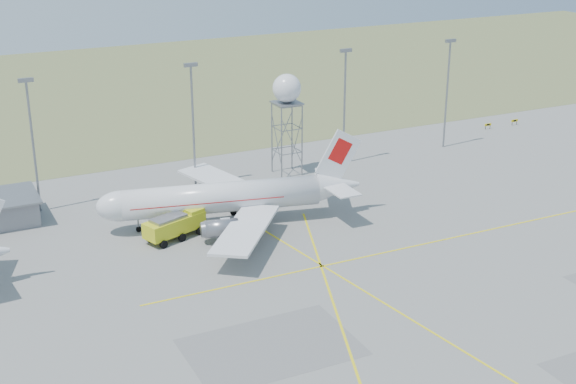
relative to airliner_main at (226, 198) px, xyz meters
name	(u,v)px	position (x,y,z in m)	size (l,w,h in m)	color
ground	(513,371)	(11.45, -48.79, -4.05)	(400.00, 400.00, 0.00)	gray
grass_strip	(132,89)	(11.45, 91.21, -4.04)	(400.00, 120.00, 0.03)	#57693A
mast_a	(32,135)	(-23.55, 17.21, 8.02)	(2.20, 0.50, 20.50)	slate
mast_b	(193,115)	(1.45, 17.21, 8.02)	(2.20, 0.50, 20.50)	slate
mast_c	(345,97)	(29.45, 17.21, 8.02)	(2.20, 0.50, 20.50)	slate
mast_d	(447,85)	(51.45, 17.21, 8.02)	(2.20, 0.50, 20.50)	slate
taxi_sign_near	(488,125)	(67.05, 23.21, -3.16)	(1.60, 0.17, 1.20)	black
taxi_sign_far	(515,121)	(74.05, 23.21, -3.16)	(1.60, 0.17, 1.20)	black
airliner_main	(226,198)	(0.00, 0.00, 0.00)	(38.61, 36.90, 13.22)	silver
radar_tower	(287,119)	(17.81, 16.37, 5.70)	(4.80, 4.80, 17.38)	slate
fire_truck	(176,226)	(-8.23, -1.59, -2.31)	(9.53, 6.02, 3.62)	gold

